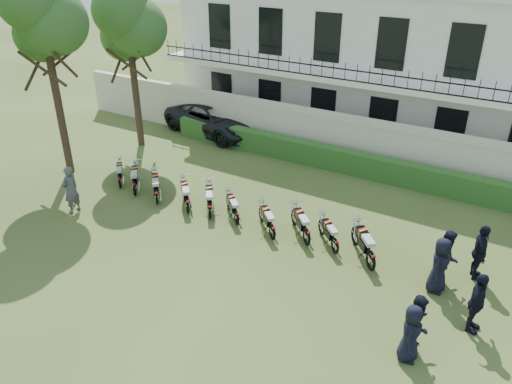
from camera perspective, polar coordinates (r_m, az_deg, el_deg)
ground at (r=17.07m, az=-1.82°, el=-5.82°), size 100.00×100.00×0.00m
perimeter_wall at (r=22.94m, az=8.97°, el=6.21°), size 30.00×0.35×2.30m
hedge at (r=22.18m, az=10.42°, el=3.45°), size 18.00×0.60×1.00m
building at (r=27.65m, az=14.30°, el=14.88°), size 20.40×9.60×7.40m
tree_west_mid at (r=21.72m, az=-23.30°, el=18.29°), size 3.40×3.20×8.82m
tree_west_near at (r=24.07m, az=-14.40°, el=18.39°), size 3.40×3.20×7.90m
motorcycle_0 at (r=21.14m, az=-15.33°, el=1.45°), size 1.23×1.32×0.94m
motorcycle_1 at (r=20.37m, az=-13.74°, el=0.79°), size 1.30×1.55×1.05m
motorcycle_2 at (r=19.53m, az=-11.32°, el=-0.15°), size 1.37×1.47×1.05m
motorcycle_3 at (r=18.71m, az=-7.87°, el=-1.15°), size 1.41×1.44×1.05m
motorcycle_4 at (r=18.29m, az=-5.32°, el=-1.71°), size 1.20×1.60×1.04m
motorcycle_5 at (r=17.84m, az=-2.24°, el=-2.56°), size 1.34×1.25×0.95m
motorcycle_6 at (r=16.99m, az=1.87°, el=-4.17°), size 1.38×1.30×0.99m
motorcycle_7 at (r=16.77m, az=5.84°, el=-4.66°), size 1.43×1.44×1.05m
motorcycle_8 at (r=16.50m, az=9.04°, el=-5.67°), size 1.29×1.28×0.95m
motorcycle_9 at (r=15.89m, az=13.04°, el=-7.15°), size 1.41×1.67×1.14m
suv at (r=26.25m, az=-4.73°, el=8.32°), size 6.05×3.62×1.57m
inspector at (r=19.67m, az=-20.42°, el=0.24°), size 0.46×0.69×1.86m
officer_0 at (r=13.04m, az=17.27°, el=-15.16°), size 0.59×0.83×1.60m
officer_1 at (r=13.33m, az=18.04°, el=-14.05°), size 0.76×0.90×1.64m
officer_2 at (r=14.35m, az=23.90°, el=-11.53°), size 0.55×1.09×1.78m
officer_3 at (r=15.43m, az=20.25°, el=-7.86°), size 0.64×0.91×1.75m
officer_4 at (r=15.96m, az=20.98°, el=-6.83°), size 0.80×0.94×1.71m
officer_5 at (r=16.38m, az=24.21°, el=-6.33°), size 0.75×1.15×1.83m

